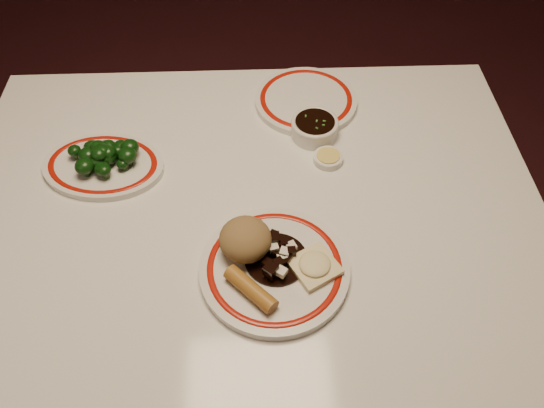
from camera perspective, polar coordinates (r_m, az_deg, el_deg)
The scene contains 13 objects.
ground at distance 1.72m, azimuth -1.64°, elevation -16.20°, with size 7.00×7.00×0.00m, color black.
dining_table at distance 1.15m, azimuth -2.37°, elevation -3.06°, with size 1.20×0.90×0.75m.
main_plate at distance 0.97m, azimuth 0.27°, elevation -6.97°, with size 0.31×0.31×0.02m.
rice_mound at distance 0.96m, azimuth -2.89°, elevation -3.81°, with size 0.10×0.10×0.07m, color olive.
spring_roll at distance 0.92m, azimuth -2.30°, elevation -9.13°, with size 0.03×0.03×0.11m, color #A36D28.
fried_wonton at distance 0.96m, azimuth 4.60°, elevation -6.61°, with size 0.11×0.11×0.02m.
stirfry_heap at distance 0.97m, azimuth 0.46°, elevation -5.47°, with size 0.12×0.12×0.03m.
broccoli_plate at distance 1.19m, azimuth -17.69°, elevation 3.96°, with size 0.29×0.26×0.02m.
broccoli_pile at distance 1.17m, azimuth -17.56°, elevation 5.13°, with size 0.15×0.10×0.05m.
soy_bowl at distance 1.20m, azimuth 4.59°, elevation 8.10°, with size 0.10×0.10×0.04m.
sweet_sour_dish at distance 1.21m, azimuth 4.91°, elevation 7.46°, with size 0.06×0.06×0.02m.
mustard_dish at distance 1.15m, azimuth 6.05°, elevation 4.93°, with size 0.06×0.06×0.02m.
far_plate at distance 1.29m, azimuth 3.67°, elevation 11.09°, with size 0.24×0.24×0.02m.
Camera 1 is at (0.02, -0.68, 1.58)m, focal length 35.00 mm.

